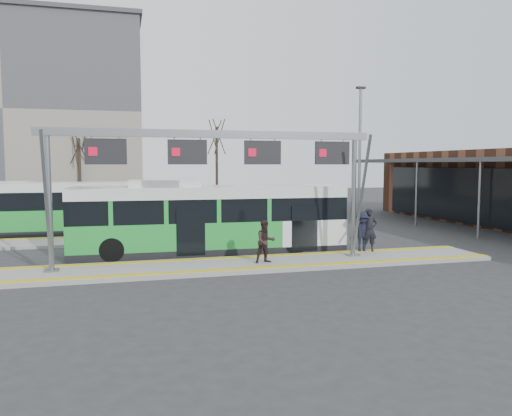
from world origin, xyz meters
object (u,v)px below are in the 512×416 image
(gantry, at_px, (217,157))
(hero_bus, at_px, (209,220))
(passenger_c, at_px, (362,232))
(passenger_b, at_px, (265,241))
(passenger_a, at_px, (369,230))

(gantry, bearing_deg, hero_bus, 86.38)
(hero_bus, distance_m, passenger_c, 6.89)
(passenger_b, xyz_separation_m, passenger_c, (4.88, 1.32, 0.04))
(hero_bus, distance_m, passenger_a, 7.20)
(hero_bus, relative_size, passenger_a, 6.43)
(gantry, bearing_deg, passenger_c, 7.20)
(hero_bus, height_order, passenger_a, hero_bus)
(passenger_a, distance_m, passenger_c, 0.33)
(passenger_a, height_order, passenger_c, passenger_a)
(gantry, distance_m, hero_bus, 4.12)
(gantry, bearing_deg, passenger_a, 6.66)
(gantry, relative_size, passenger_a, 6.81)
(passenger_a, bearing_deg, hero_bus, 175.76)
(passenger_b, relative_size, passenger_c, 0.95)
(hero_bus, bearing_deg, passenger_b, -63.36)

